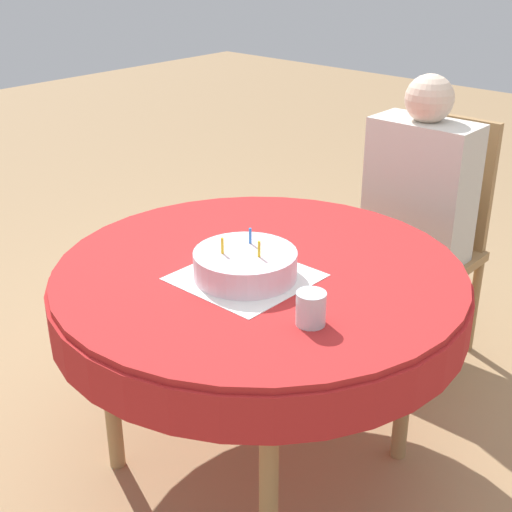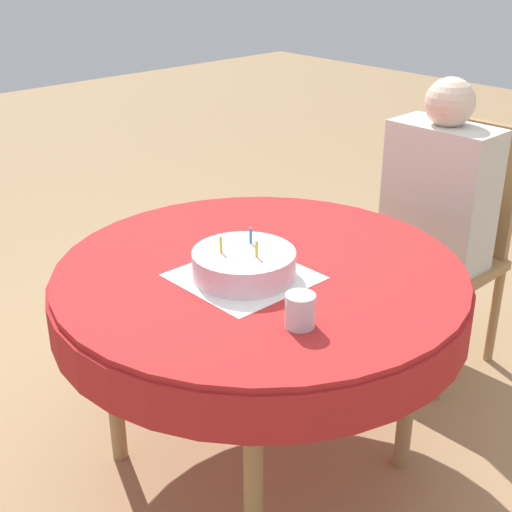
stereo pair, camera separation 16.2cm
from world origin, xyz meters
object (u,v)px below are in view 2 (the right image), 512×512
drinking_glass (300,310)px  chair (446,240)px  person (436,205)px  birthday_cake (244,264)px

drinking_glass → chair: bearing=105.0°
chair → person: 0.20m
birthday_cake → drinking_glass: bearing=-15.1°
chair → person: person is taller
person → birthday_cake: 0.95m
person → drinking_glass: (0.30, -1.03, 0.08)m
chair → person: bearing=-90.0°
person → birthday_cake: bearing=-90.2°
chair → birthday_cake: 1.08m
birthday_cake → drinking_glass: (0.29, -0.08, 0.00)m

